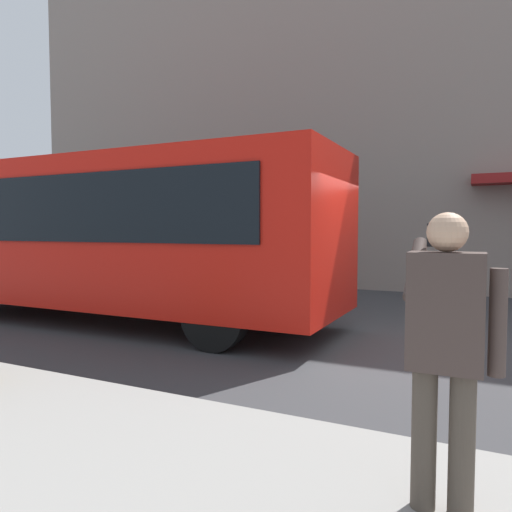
% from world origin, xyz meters
% --- Properties ---
extents(ground_plane, '(60.00, 60.00, 0.00)m').
position_xyz_m(ground_plane, '(0.00, 0.00, 0.00)').
color(ground_plane, '#38383A').
extents(building_facade_far, '(28.00, 1.55, 12.00)m').
position_xyz_m(building_facade_far, '(-0.02, -6.80, 5.99)').
color(building_facade_far, gray).
rests_on(building_facade_far, ground_plane).
extents(red_bus, '(9.05, 2.54, 3.08)m').
position_xyz_m(red_bus, '(4.89, 0.34, 1.68)').
color(red_bus, red).
rests_on(red_bus, ground_plane).
extents(pedestrian_photographer, '(0.53, 0.52, 1.70)m').
position_xyz_m(pedestrian_photographer, '(-1.41, 4.42, 1.14)').
color(pedestrian_photographer, '#4C4238').
rests_on(pedestrian_photographer, sidewalk_curb).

